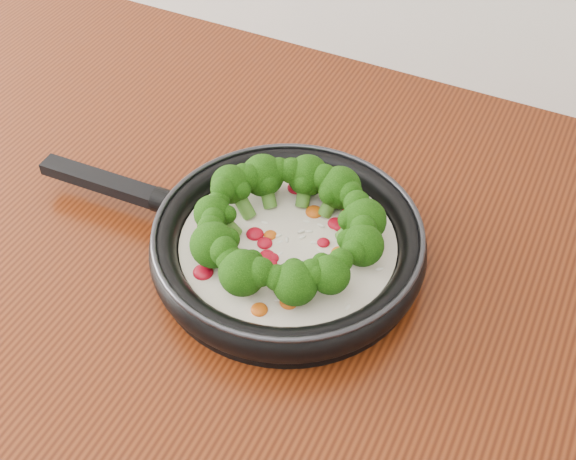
% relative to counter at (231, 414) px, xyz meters
% --- Properties ---
extents(counter, '(1.60, 0.80, 0.90)m').
position_rel_counter_xyz_m(counter, '(0.00, 0.00, 0.00)').
color(counter, '#371206').
rests_on(counter, ground).
extents(skillet, '(0.48, 0.32, 0.09)m').
position_rel_counter_xyz_m(skillet, '(0.11, -0.02, 0.48)').
color(skillet, black).
rests_on(skillet, counter).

